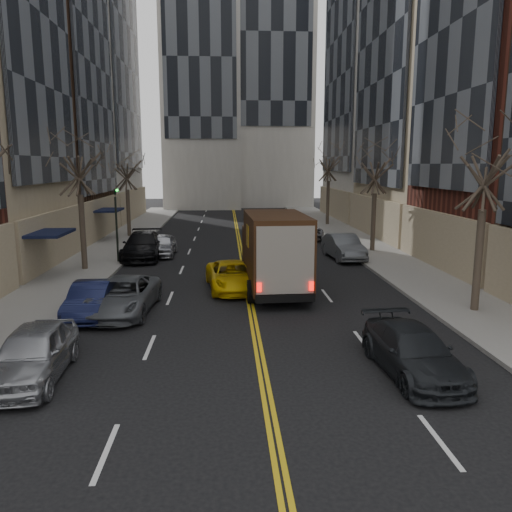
# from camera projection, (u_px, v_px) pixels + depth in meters

# --- Properties ---
(ground) EXTENTS (160.00, 160.00, 0.00)m
(ground) POSITION_uv_depth(u_px,v_px,m) (288.00, 512.00, 8.45)
(ground) COLOR black
(ground) RESTS_ON ground
(sidewalk_left) EXTENTS (4.00, 66.00, 0.15)m
(sidewalk_left) POSITION_uv_depth(u_px,v_px,m) (110.00, 249.00, 34.41)
(sidewalk_left) COLOR slate
(sidewalk_left) RESTS_ON ground
(sidewalk_right) EXTENTS (4.00, 66.00, 0.15)m
(sidewalk_right) POSITION_uv_depth(u_px,v_px,m) (367.00, 246.00, 35.48)
(sidewalk_right) COLOR slate
(sidewalk_right) RESTS_ON ground
(streetwall_left) EXTENTS (14.00, 49.50, 36.00)m
(streetwall_left) POSITION_uv_depth(u_px,v_px,m) (6.00, 24.00, 35.01)
(streetwall_left) COLOR #562319
(streetwall_left) RESTS_ON ground
(streetwall_right) EXTENTS (12.26, 49.00, 34.00)m
(streetwall_right) POSITION_uv_depth(u_px,v_px,m) (450.00, 42.00, 38.31)
(streetwall_right) COLOR #4C301E
(streetwall_right) RESTS_ON ground
(tree_lf_mid) EXTENTS (3.20, 3.20, 8.91)m
(tree_lf_mid) POSITION_uv_depth(u_px,v_px,m) (78.00, 149.00, 26.37)
(tree_lf_mid) COLOR #382D23
(tree_lf_mid) RESTS_ON sidewalk_left
(tree_lf_far) EXTENTS (3.20, 3.20, 8.12)m
(tree_lf_far) POSITION_uv_depth(u_px,v_px,m) (126.00, 162.00, 39.24)
(tree_lf_far) COLOR #382D23
(tree_lf_far) RESTS_ON sidewalk_left
(tree_rt_near) EXTENTS (3.20, 3.20, 8.71)m
(tree_rt_near) POSITION_uv_depth(u_px,v_px,m) (488.00, 147.00, 18.61)
(tree_rt_near) COLOR #382D23
(tree_rt_near) RESTS_ON sidewalk_right
(tree_rt_mid) EXTENTS (3.20, 3.20, 8.32)m
(tree_rt_mid) POSITION_uv_depth(u_px,v_px,m) (376.00, 159.00, 32.41)
(tree_rt_mid) COLOR #382D23
(tree_rt_mid) RESTS_ON sidewalk_right
(tree_rt_far) EXTENTS (3.20, 3.20, 9.11)m
(tree_rt_far) POSITION_uv_depth(u_px,v_px,m) (329.00, 155.00, 47.03)
(tree_rt_far) COLOR #382D23
(tree_rt_far) RESTS_ON sidewalk_right
(traffic_signal) EXTENTS (0.29, 0.26, 4.70)m
(traffic_signal) POSITION_uv_depth(u_px,v_px,m) (116.00, 216.00, 29.10)
(traffic_signal) COLOR black
(traffic_signal) RESTS_ON sidewalk_left
(ups_truck) EXTENTS (2.96, 6.78, 3.66)m
(ups_truck) POSITION_uv_depth(u_px,v_px,m) (274.00, 253.00, 22.73)
(ups_truck) COLOR black
(ups_truck) RESTS_ON ground
(observer_sedan) EXTENTS (2.12, 4.61, 1.31)m
(observer_sedan) POSITION_uv_depth(u_px,v_px,m) (413.00, 351.00, 13.95)
(observer_sedan) COLOR black
(observer_sedan) RESTS_ON ground
(taxi) EXTENTS (2.69, 4.91, 1.30)m
(taxi) POSITION_uv_depth(u_px,v_px,m) (232.00, 276.00, 23.38)
(taxi) COLOR #DDB309
(taxi) RESTS_ON ground
(pedestrian) EXTENTS (0.57, 0.74, 1.79)m
(pedestrian) POSITION_uv_depth(u_px,v_px,m) (262.00, 283.00, 21.01)
(pedestrian) COLOR black
(pedestrian) RESTS_ON ground
(parked_lf_a) EXTENTS (1.93, 4.39, 1.47)m
(parked_lf_a) POSITION_uv_depth(u_px,v_px,m) (33.00, 353.00, 13.59)
(parked_lf_a) COLOR #A0A2A7
(parked_lf_a) RESTS_ON ground
(parked_lf_b) EXTENTS (1.47, 4.04, 1.32)m
(parked_lf_b) POSITION_uv_depth(u_px,v_px,m) (91.00, 300.00, 19.26)
(parked_lf_b) COLOR #101433
(parked_lf_b) RESTS_ON ground
(parked_lf_c) EXTENTS (2.63, 5.13, 1.39)m
(parked_lf_c) POSITION_uv_depth(u_px,v_px,m) (123.00, 296.00, 19.67)
(parked_lf_c) COLOR #515459
(parked_lf_c) RESTS_ON ground
(parked_lf_d) EXTENTS (2.51, 5.69, 1.63)m
(parked_lf_d) POSITION_uv_depth(u_px,v_px,m) (143.00, 246.00, 31.20)
(parked_lf_d) COLOR black
(parked_lf_d) RESTS_ON ground
(parked_lf_e) EXTENTS (1.66, 4.05, 1.37)m
(parked_lf_e) POSITION_uv_depth(u_px,v_px,m) (163.00, 245.00, 32.21)
(parked_lf_e) COLOR #B2B4BA
(parked_lf_e) RESTS_ON ground
(parked_rt_a) EXTENTS (1.98, 4.78, 1.54)m
(parked_rt_a) POSITION_uv_depth(u_px,v_px,m) (343.00, 247.00, 31.02)
(parked_rt_a) COLOR #4E5156
(parked_rt_a) RESTS_ON ground
(parked_rt_b) EXTENTS (2.81, 5.41, 1.46)m
(parked_rt_b) POSITION_uv_depth(u_px,v_px,m) (303.00, 229.00, 39.64)
(parked_rt_b) COLOR #95969C
(parked_rt_b) RESTS_ON ground
(parked_rt_c) EXTENTS (2.39, 5.06, 1.42)m
(parked_rt_c) POSITION_uv_depth(u_px,v_px,m) (291.00, 220.00, 46.71)
(parked_rt_c) COLOR black
(parked_rt_c) RESTS_ON ground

